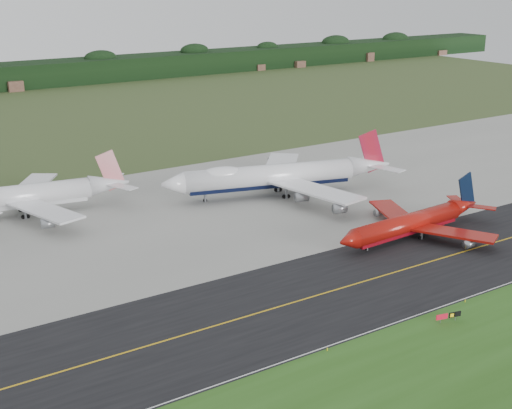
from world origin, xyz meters
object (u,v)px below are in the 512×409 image
object	(u,v)px
jet_ba_747	(277,176)
jet_red_737	(414,222)
jet_star_tail	(21,197)
taxiway_sign	(448,316)

from	to	relation	value
jet_ba_747	jet_red_737	size ratio (longest dim) A/B	1.43
jet_red_737	jet_star_tail	distance (m)	91.72
taxiway_sign	jet_ba_747	bearing A→B (deg)	77.14
jet_red_737	taxiway_sign	distance (m)	40.82
jet_star_tail	jet_red_737	bearing A→B (deg)	-42.29
jet_ba_747	jet_red_737	bearing A→B (deg)	-79.52
jet_star_tail	taxiway_sign	xyz separation A→B (m)	(43.30, -94.25, -3.52)
jet_red_737	taxiway_sign	size ratio (longest dim) A/B	9.25
jet_ba_747	taxiway_sign	xyz separation A→B (m)	(-16.89, -73.96, -4.25)
jet_star_tail	taxiway_sign	distance (m)	103.78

